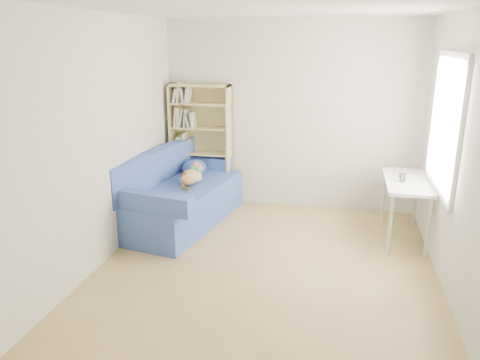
# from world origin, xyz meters

# --- Properties ---
(ground) EXTENTS (4.00, 4.00, 0.00)m
(ground) POSITION_xyz_m (0.00, 0.00, 0.00)
(ground) COLOR #9F7E48
(ground) RESTS_ON ground
(room_shell) EXTENTS (3.54, 4.04, 2.62)m
(room_shell) POSITION_xyz_m (0.10, 0.03, 1.64)
(room_shell) COLOR silver
(room_shell) RESTS_ON ground
(sofa) EXTENTS (1.25, 2.09, 0.95)m
(sofa) POSITION_xyz_m (-1.32, 1.03, 0.36)
(sofa) COLOR #27448D
(sofa) RESTS_ON ground
(bookshelf) EXTENTS (0.86, 0.27, 1.73)m
(bookshelf) POSITION_xyz_m (-1.25, 1.85, 0.80)
(bookshelf) COLOR tan
(bookshelf) RESTS_ON ground
(desk) EXTENTS (0.50, 1.08, 0.75)m
(desk) POSITION_xyz_m (1.48, 1.07, 0.66)
(desk) COLOR silver
(desk) RESTS_ON ground
(pen_cup) EXTENTS (0.08, 0.08, 0.16)m
(pen_cup) POSITION_xyz_m (1.42, 1.01, 0.81)
(pen_cup) COLOR white
(pen_cup) RESTS_ON desk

